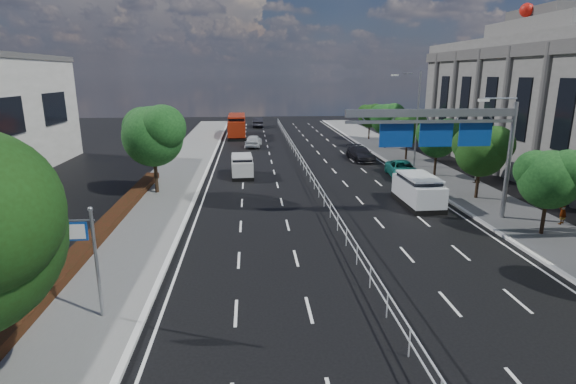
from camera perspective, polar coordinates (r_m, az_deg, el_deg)
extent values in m
plane|color=black|center=(18.40, 11.64, -14.08)|extent=(160.00, 160.00, 0.00)
cube|color=slate|center=(18.89, -25.42, -14.27)|extent=(5.00, 140.00, 0.14)
cube|color=silver|center=(18.17, -17.78, -14.68)|extent=(0.25, 140.00, 0.15)
cube|color=silver|center=(39.00, 2.52, 3.28)|extent=(0.05, 85.00, 0.05)
cube|color=silver|center=(39.10, 2.52, 2.63)|extent=(0.05, 85.00, 0.05)
cube|color=black|center=(23.62, -25.48, -7.64)|extent=(1.00, 36.00, 0.44)
cylinder|color=gray|center=(17.70, -23.09, -8.69)|extent=(0.12, 0.12, 4.20)
sphere|color=gray|center=(17.00, -23.82, -2.00)|extent=(0.18, 0.18, 0.18)
cylinder|color=gray|center=(17.30, -25.40, -3.29)|extent=(1.30, 0.07, 0.07)
cube|color=navy|center=(17.53, -26.18, -4.54)|extent=(1.35, 0.06, 0.68)
cube|color=white|center=(17.56, -26.14, -4.50)|extent=(1.20, 0.01, 0.54)
cube|color=white|center=(17.50, -26.22, -4.57)|extent=(1.20, 0.01, 0.54)
cylinder|color=gray|center=(30.21, 26.22, 3.38)|extent=(0.28, 0.28, 7.20)
cube|color=gray|center=(27.58, 17.87, 9.55)|extent=(10.20, 0.25, 0.45)
cube|color=gray|center=(27.62, 17.78, 8.52)|extent=(10.20, 0.18, 0.18)
cylinder|color=gray|center=(29.28, 25.37, 10.69)|extent=(2.00, 0.10, 0.10)
cube|color=silver|center=(28.81, 23.59, 10.63)|extent=(0.60, 0.25, 0.15)
cube|color=navy|center=(29.05, 22.67, 6.77)|extent=(2.00, 0.08, 1.40)
cube|color=white|center=(29.09, 22.63, 6.78)|extent=(1.80, 0.02, 1.20)
cube|color=navy|center=(28.03, 18.28, 6.91)|extent=(2.00, 0.08, 1.40)
cube|color=white|center=(28.07, 18.24, 6.93)|extent=(1.80, 0.02, 1.20)
cube|color=navy|center=(27.18, 13.58, 7.02)|extent=(2.00, 0.08, 1.40)
cube|color=white|center=(27.23, 13.55, 7.03)|extent=(1.80, 0.02, 1.20)
cylinder|color=gray|center=(44.49, 16.08, 8.71)|extent=(0.16, 0.16, 9.00)
cylinder|color=gray|center=(43.87, 14.98, 14.35)|extent=(0.10, 2.40, 0.10)
cube|color=silver|center=(43.49, 13.43, 14.24)|extent=(0.60, 0.25, 0.15)
cube|color=#4C4947|center=(43.33, 26.48, 15.73)|extent=(0.40, 36.00, 1.00)
sphere|color=#B2140C|center=(44.04, 28.05, 19.72)|extent=(1.10, 1.10, 1.10)
cylinder|color=black|center=(34.86, -16.46, 2.55)|extent=(0.28, 0.28, 3.50)
sphere|color=#113714|center=(34.43, -16.77, 6.76)|extent=(4.40, 4.40, 4.40)
sphere|color=#113714|center=(33.53, -15.60, 7.85)|extent=(3.30, 3.30, 3.30)
sphere|color=#113714|center=(35.17, -17.86, 7.76)|extent=(3.08, 3.08, 3.08)
cylinder|color=black|center=(28.59, 29.75, -2.39)|extent=(0.21, 0.21, 2.60)
sphere|color=#113714|center=(28.15, 30.25, 1.35)|extent=(3.20, 3.20, 3.20)
sphere|color=#113714|center=(28.05, 32.00, 2.17)|extent=(2.40, 2.40, 2.40)
sphere|color=#113714|center=(28.14, 28.87, 2.40)|extent=(2.24, 2.24, 2.24)
cylinder|color=black|center=(34.76, 22.94, 1.35)|extent=(0.22, 0.22, 2.80)
sphere|color=#17330E|center=(34.38, 23.29, 4.70)|extent=(3.50, 3.50, 3.50)
sphere|color=#17330E|center=(34.18, 24.83, 5.44)|extent=(2.62, 2.62, 2.62)
sphere|color=#17330E|center=(34.49, 22.06, 5.61)|extent=(2.45, 2.45, 2.45)
cylinder|color=black|center=(41.40, 18.22, 3.71)|extent=(0.22, 0.22, 2.70)
sphere|color=#113714|center=(41.08, 18.44, 6.45)|extent=(3.30, 3.30, 3.30)
sphere|color=#113714|center=(40.83, 19.63, 7.07)|extent=(2.48, 2.48, 2.47)
sphere|color=#113714|center=(41.26, 17.48, 7.16)|extent=(2.31, 2.31, 2.31)
cylinder|color=black|center=(48.28, 14.81, 5.43)|extent=(0.21, 0.21, 2.65)
sphere|color=#17330E|center=(48.02, 14.97, 7.74)|extent=(3.20, 3.20, 3.20)
sphere|color=#17330E|center=(47.73, 15.93, 8.28)|extent=(2.40, 2.40, 2.40)
sphere|color=#17330E|center=(48.24, 14.18, 8.33)|extent=(2.24, 2.24, 2.24)
cylinder|color=black|center=(55.31, 12.26, 6.83)|extent=(0.23, 0.23, 2.85)
sphere|color=#113714|center=(55.07, 12.38, 9.01)|extent=(3.60, 3.60, 3.60)
sphere|color=#113714|center=(54.72, 13.31, 9.52)|extent=(2.70, 2.70, 2.70)
sphere|color=#113714|center=(55.36, 11.61, 9.55)|extent=(2.52, 2.52, 2.52)
cylinder|color=black|center=(62.48, 10.26, 7.70)|extent=(0.21, 0.21, 2.60)
sphere|color=#17330E|center=(62.28, 10.34, 9.46)|extent=(3.10, 3.10, 3.10)
sphere|color=#17330E|center=(61.95, 11.04, 9.88)|extent=(2.32, 2.33, 2.32)
sphere|color=#17330E|center=(62.55, 9.76, 9.89)|extent=(2.17, 2.17, 2.17)
cube|color=black|center=(39.93, -5.83, 2.24)|extent=(2.04, 4.35, 0.30)
cube|color=beige|center=(39.78, -5.86, 3.28)|extent=(2.00, 4.27, 1.26)
cube|color=black|center=(39.66, -5.88, 4.17)|extent=(1.80, 3.09, 0.56)
cube|color=beige|center=(39.61, -5.89, 4.57)|extent=(1.89, 3.34, 0.11)
cylinder|color=black|center=(38.54, -6.90, 2.00)|extent=(0.30, 0.64, 0.63)
cylinder|color=black|center=(38.58, -4.64, 2.07)|extent=(0.30, 0.64, 0.63)
cylinder|color=black|center=(41.24, -6.95, 2.84)|extent=(0.30, 0.64, 0.63)
cylinder|color=black|center=(41.28, -4.84, 2.91)|extent=(0.30, 0.64, 0.63)
cube|color=black|center=(65.70, -6.47, 7.18)|extent=(2.58, 10.29, 0.31)
cube|color=maroon|center=(65.54, -6.51, 8.32)|extent=(2.53, 10.09, 2.08)
cube|color=black|center=(65.43, -6.53, 9.22)|extent=(2.30, 7.27, 0.92)
cube|color=maroon|center=(65.39, -6.54, 9.62)|extent=(2.41, 7.87, 0.18)
cylinder|color=black|center=(62.42, -7.44, 6.90)|extent=(0.28, 0.64, 0.63)
cylinder|color=black|center=(62.39, -5.58, 6.95)|extent=(0.28, 0.64, 0.63)
cylinder|color=black|center=(69.00, -7.29, 7.65)|extent=(0.28, 0.64, 0.63)
cylinder|color=black|center=(68.97, -5.60, 7.70)|extent=(0.28, 0.64, 0.63)
imported|color=silver|center=(55.86, -4.39, 6.51)|extent=(2.30, 4.65, 1.52)
imported|color=black|center=(76.98, -3.82, 8.84)|extent=(1.84, 4.92, 1.60)
cube|color=black|center=(32.29, 16.08, -1.27)|extent=(2.17, 5.04, 0.34)
cube|color=silver|center=(32.07, 16.19, 0.15)|extent=(2.13, 4.94, 1.42)
cube|color=black|center=(31.91, 16.28, 1.39)|extent=(1.95, 3.56, 0.63)
cube|color=silver|center=(31.84, 16.32, 1.94)|extent=(2.04, 3.86, 0.13)
cylinder|color=black|center=(30.47, 15.66, -1.84)|extent=(0.31, 0.71, 0.71)
cylinder|color=black|center=(31.13, 18.68, -1.72)|extent=(0.31, 0.71, 0.71)
cylinder|color=black|center=(33.41, 13.71, -0.25)|extent=(0.31, 0.71, 0.71)
cylinder|color=black|center=(34.01, 16.51, -0.18)|extent=(0.31, 0.71, 0.71)
imported|color=#187066|center=(40.48, 14.33, 2.81)|extent=(2.82, 5.22, 1.39)
imported|color=black|center=(47.51, 9.19, 4.83)|extent=(2.46, 5.03, 1.41)
imported|color=gray|center=(31.08, 31.54, -2.01)|extent=(0.73, 0.68, 1.67)
imported|color=gray|center=(39.71, 22.78, 2.24)|extent=(0.78, 0.61, 1.59)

